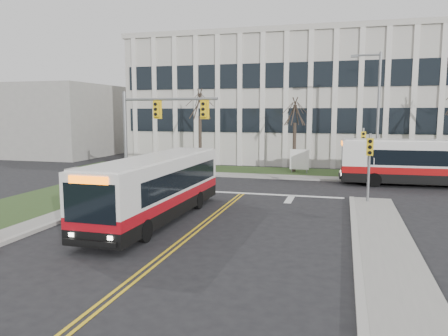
% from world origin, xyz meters
% --- Properties ---
extents(ground, '(120.00, 120.00, 0.00)m').
position_xyz_m(ground, '(0.00, 0.00, 0.00)').
color(ground, black).
rests_on(ground, ground).
extents(sidewalk_east, '(2.00, 26.00, 0.14)m').
position_xyz_m(sidewalk_east, '(7.50, -5.00, 0.07)').
color(sidewalk_east, '#9E9B93').
rests_on(sidewalk_east, ground).
extents(sidewalk_cross, '(44.00, 1.60, 0.14)m').
position_xyz_m(sidewalk_cross, '(5.00, 15.20, 0.07)').
color(sidewalk_cross, '#9E9B93').
rests_on(sidewalk_cross, ground).
extents(building_lawn, '(44.00, 5.00, 0.12)m').
position_xyz_m(building_lawn, '(5.00, 18.00, 0.06)').
color(building_lawn, '#33491F').
rests_on(building_lawn, ground).
extents(office_building, '(40.00, 16.00, 12.00)m').
position_xyz_m(office_building, '(5.00, 30.00, 6.00)').
color(office_building, beige).
rests_on(office_building, ground).
extents(building_annex, '(12.00, 12.00, 8.00)m').
position_xyz_m(building_annex, '(-26.00, 26.00, 4.00)').
color(building_annex, '#9E9B93').
rests_on(building_annex, ground).
extents(mast_arm_signal, '(6.11, 0.38, 6.20)m').
position_xyz_m(mast_arm_signal, '(-5.62, 7.16, 4.26)').
color(mast_arm_signal, slate).
rests_on(mast_arm_signal, ground).
extents(signal_pole_near, '(0.34, 0.39, 3.80)m').
position_xyz_m(signal_pole_near, '(7.20, 6.90, 2.50)').
color(signal_pole_near, slate).
rests_on(signal_pole_near, ground).
extents(signal_pole_far, '(0.34, 0.39, 3.80)m').
position_xyz_m(signal_pole_far, '(7.20, 15.40, 2.50)').
color(signal_pole_far, slate).
rests_on(signal_pole_far, ground).
extents(streetlight, '(2.15, 0.25, 9.20)m').
position_xyz_m(streetlight, '(8.03, 16.20, 5.19)').
color(streetlight, slate).
rests_on(streetlight, ground).
extents(directory_sign, '(1.50, 0.12, 2.00)m').
position_xyz_m(directory_sign, '(2.50, 17.50, 1.17)').
color(directory_sign, slate).
rests_on(directory_sign, ground).
extents(tree_left, '(1.80, 1.80, 7.70)m').
position_xyz_m(tree_left, '(-6.00, 18.00, 5.51)').
color(tree_left, '#42352B').
rests_on(tree_left, ground).
extents(tree_mid, '(1.80, 1.80, 6.82)m').
position_xyz_m(tree_mid, '(2.00, 18.20, 4.88)').
color(tree_mid, '#42352B').
rests_on(tree_mid, ground).
extents(bus_main, '(2.47, 10.74, 2.85)m').
position_xyz_m(bus_main, '(-2.33, 0.71, 1.43)').
color(bus_main, silver).
rests_on(bus_main, ground).
extents(bus_cross, '(11.47, 2.92, 3.04)m').
position_xyz_m(bus_cross, '(11.44, 14.00, 1.52)').
color(bus_cross, silver).
rests_on(bus_cross, ground).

